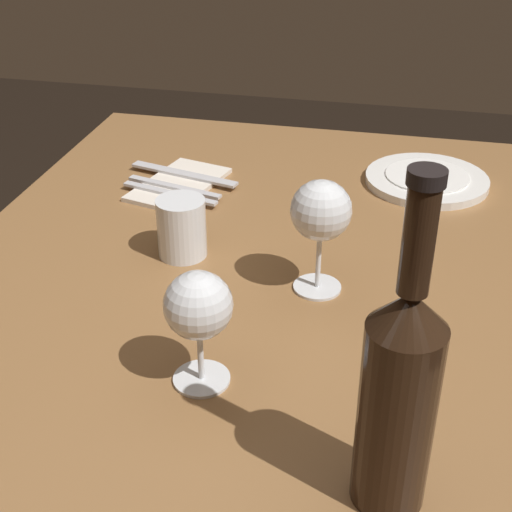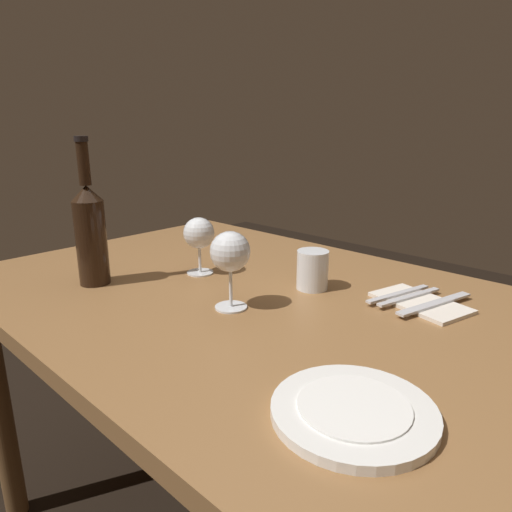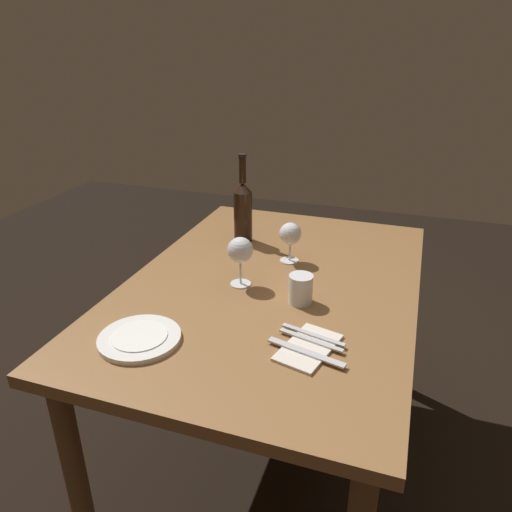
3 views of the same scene
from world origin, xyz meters
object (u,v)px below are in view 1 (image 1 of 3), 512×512
object	(u,v)px
wine_bottle	(399,393)
table_knife	(184,174)
wine_glass_right	(321,213)
wine_glass_left	(198,309)
dinner_plate	(427,180)
water_tumbler	(182,231)
fork_inner	(174,187)
fork_outer	(170,193)
folded_napkin	(179,184)

from	to	relation	value
wine_bottle	table_knife	bearing A→B (deg)	32.01
wine_glass_right	wine_bottle	xyz separation A→B (m)	(-0.34, -0.12, 0.01)
wine_glass_left	table_knife	world-z (taller)	wine_glass_left
wine_glass_left	table_knife	size ratio (longest dim) A/B	0.68
wine_bottle	dinner_plate	distance (m)	0.73
wine_glass_left	wine_glass_right	xyz separation A→B (m)	(0.22, -0.10, 0.02)
wine_bottle	table_knife	xyz separation A→B (m)	(0.64, 0.40, -0.12)
dinner_plate	table_knife	bearing A→B (deg)	100.22
water_tumbler	fork_inner	xyz separation A→B (m)	(0.20, 0.08, -0.03)
fork_inner	wine_glass_right	bearing A→B (deg)	-130.85
water_tumbler	table_knife	size ratio (longest dim) A/B	0.43
wine_bottle	fork_outer	world-z (taller)	wine_bottle
wine_glass_left	folded_napkin	bearing A→B (deg)	20.52
wine_glass_right	folded_napkin	world-z (taller)	wine_glass_right
wine_glass_right	wine_bottle	world-z (taller)	wine_bottle
folded_napkin	wine_glass_left	bearing A→B (deg)	-159.48
wine_bottle	table_knife	distance (m)	0.77
fork_inner	table_knife	xyz separation A→B (m)	(0.06, 0.00, 0.00)
dinner_plate	table_knife	size ratio (longest dim) A/B	1.03
wine_glass_right	fork_inner	bearing A→B (deg)	49.15
fork_outer	wine_glass_left	bearing A→B (deg)	-157.37
wine_glass_left	dinner_plate	distance (m)	0.65
wine_bottle	folded_napkin	xyz separation A→B (m)	(0.61, 0.40, -0.12)
fork_outer	dinner_plate	bearing A→B (deg)	-69.73
dinner_plate	fork_inner	distance (m)	0.44
wine_glass_right	folded_napkin	distance (m)	0.41
fork_inner	table_knife	bearing A→B (deg)	0.00
wine_glass_right	fork_outer	world-z (taller)	wine_glass_right
wine_glass_right	dinner_plate	world-z (taller)	wine_glass_right
wine_glass_right	folded_napkin	xyz separation A→B (m)	(0.27, 0.28, -0.11)
table_knife	fork_inner	bearing A→B (deg)	180.00
table_knife	wine_glass_right	bearing A→B (deg)	-136.61
wine_glass_left	wine_glass_right	size ratio (longest dim) A/B	0.89
wine_glass_right	water_tumbler	world-z (taller)	wine_glass_right
folded_napkin	dinner_plate	bearing A→B (deg)	-75.90
water_tumbler	dinner_plate	xyz separation A→B (m)	(0.33, -0.35, -0.03)
wine_bottle	water_tumbler	size ratio (longest dim) A/B	3.79
dinner_plate	folded_napkin	world-z (taller)	dinner_plate
wine_bottle	fork_inner	world-z (taller)	wine_bottle
water_tumbler	fork_inner	world-z (taller)	water_tumbler
fork_outer	water_tumbler	bearing A→B (deg)	-155.82
folded_napkin	wine_glass_right	bearing A→B (deg)	-133.60
wine_glass_right	fork_outer	xyz separation A→B (m)	(0.22, 0.28, -0.11)
wine_glass_right	dinner_plate	bearing A→B (deg)	-20.20
wine_bottle	folded_napkin	size ratio (longest dim) A/B	1.59
water_tumbler	folded_napkin	size ratio (longest dim) A/B	0.42
wine_bottle	table_knife	world-z (taller)	wine_bottle
water_tumbler	dinner_plate	distance (m)	0.48
wine_glass_left	table_knife	distance (m)	0.56
wine_glass_left	water_tumbler	size ratio (longest dim) A/B	1.60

